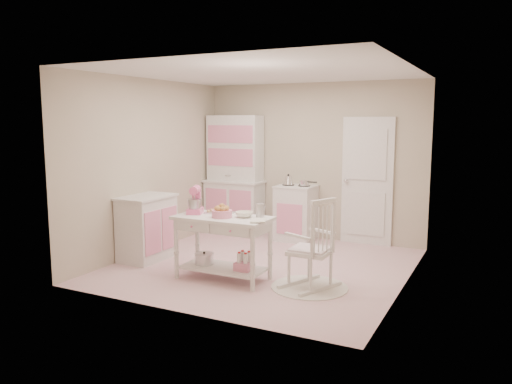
% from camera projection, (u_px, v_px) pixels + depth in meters
% --- Properties ---
extents(room_shell, '(3.84, 3.84, 2.62)m').
position_uv_depth(room_shell, '(263.00, 146.00, 6.63)').
color(room_shell, pink).
rests_on(room_shell, ground).
extents(door, '(0.82, 0.05, 2.04)m').
position_uv_depth(door, '(367.00, 181.00, 7.95)').
color(door, silver).
rests_on(door, ground).
extents(hutch, '(1.06, 0.50, 2.08)m').
position_uv_depth(hutch, '(234.00, 174.00, 8.79)').
color(hutch, silver).
rests_on(hutch, ground).
extents(stove, '(0.62, 0.57, 0.92)m').
position_uv_depth(stove, '(296.00, 213.00, 8.30)').
color(stove, silver).
rests_on(stove, ground).
extents(base_cabinet, '(0.54, 0.84, 0.92)m').
position_uv_depth(base_cabinet, '(147.00, 228.00, 7.14)').
color(base_cabinet, silver).
rests_on(base_cabinet, ground).
extents(lace_rug, '(0.92, 0.92, 0.01)m').
position_uv_depth(lace_rug, '(309.00, 287.00, 5.96)').
color(lace_rug, white).
rests_on(lace_rug, ground).
extents(rocking_chair, '(0.73, 0.85, 1.10)m').
position_uv_depth(rocking_chair, '(310.00, 243.00, 5.89)').
color(rocking_chair, silver).
rests_on(rocking_chair, ground).
extents(work_table, '(1.20, 0.60, 0.80)m').
position_uv_depth(work_table, '(223.00, 248.00, 6.24)').
color(work_table, silver).
rests_on(work_table, ground).
extents(stand_mixer, '(0.29, 0.33, 0.34)m').
position_uv_depth(stand_mixer, '(195.00, 200.00, 6.36)').
color(stand_mixer, pink).
rests_on(stand_mixer, work_table).
extents(cookie_tray, '(0.34, 0.24, 0.02)m').
position_uv_depth(cookie_tray, '(220.00, 213.00, 6.41)').
color(cookie_tray, silver).
rests_on(cookie_tray, work_table).
extents(bread_basket, '(0.25, 0.25, 0.09)m').
position_uv_depth(bread_basket, '(222.00, 214.00, 6.12)').
color(bread_basket, pink).
rests_on(bread_basket, work_table).
extents(mixing_bowl, '(0.22, 0.22, 0.07)m').
position_uv_depth(mixing_bowl, '(244.00, 215.00, 6.13)').
color(mixing_bowl, white).
rests_on(mixing_bowl, work_table).
extents(metal_pitcher, '(0.10, 0.10, 0.17)m').
position_uv_depth(metal_pitcher, '(260.00, 211.00, 6.12)').
color(metal_pitcher, silver).
rests_on(metal_pitcher, work_table).
extents(recipe_book, '(0.26, 0.29, 0.02)m').
position_uv_depth(recipe_book, '(250.00, 221.00, 5.88)').
color(recipe_book, white).
rests_on(recipe_book, work_table).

